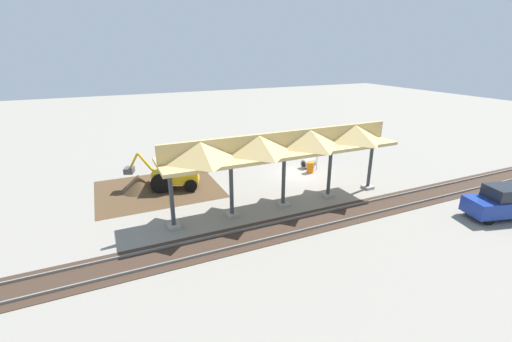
{
  "coord_description": "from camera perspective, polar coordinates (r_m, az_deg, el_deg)",
  "views": [
    {
      "loc": [
        13.99,
        22.33,
        9.54
      ],
      "look_at": [
        4.74,
        2.04,
        1.6
      ],
      "focal_mm": 24.0,
      "sensor_mm": 36.0,
      "label": 1
    }
  ],
  "objects": [
    {
      "name": "concrete_pipe",
      "position": [
        29.5,
        8.71,
        1.29
      ],
      "size": [
        1.18,
        0.93,
        0.77
      ],
      "color": "#9E9384",
      "rests_on": "ground"
    },
    {
      "name": "ground_plane",
      "position": [
        28.03,
        7.09,
        -0.46
      ],
      "size": [
        120.0,
        120.0,
        0.0
      ],
      "primitive_type": "plane",
      "color": "gray"
    },
    {
      "name": "stop_sign",
      "position": [
        28.73,
        10.18,
        2.87
      ],
      "size": [
        0.76,
        0.06,
        2.0
      ],
      "color": "gray",
      "rests_on": "ground"
    },
    {
      "name": "rail_tracks",
      "position": [
        22.53,
        17.02,
        -6.3
      ],
      "size": [
        60.0,
        2.58,
        0.15
      ],
      "color": "slate",
      "rests_on": "ground"
    },
    {
      "name": "dirt_mound",
      "position": [
        26.04,
        -18.81,
        -3.0
      ],
      "size": [
        5.14,
        5.14,
        2.33
      ],
      "primitive_type": "cone",
      "color": "#4C3823",
      "rests_on": "ground"
    },
    {
      "name": "distant_parked_car",
      "position": [
        25.17,
        35.91,
        -4.2
      ],
      "size": [
        4.5,
        2.73,
        1.98
      ],
      "color": "navy",
      "rests_on": "ground"
    },
    {
      "name": "backhoe",
      "position": [
        25.14,
        -13.55,
        -0.18
      ],
      "size": [
        5.18,
        2.9,
        2.82
      ],
      "color": "#EAB214",
      "rests_on": "ground"
    },
    {
      "name": "dirt_work_zone",
      "position": [
        25.76,
        -15.94,
        -2.92
      ],
      "size": [
        8.51,
        7.0,
        0.01
      ],
      "primitive_type": "cube",
      "color": "#4C3823",
      "rests_on": "ground"
    },
    {
      "name": "traffic_barrel",
      "position": [
        28.28,
        9.02,
        0.6
      ],
      "size": [
        0.56,
        0.56,
        0.9
      ],
      "primitive_type": "cylinder",
      "color": "orange",
      "rests_on": "ground"
    },
    {
      "name": "platform_canopy",
      "position": [
        20.9,
        4.79,
        4.62
      ],
      "size": [
        15.24,
        3.2,
        4.9
      ],
      "color": "#9E998E",
      "rests_on": "ground"
    }
  ]
}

